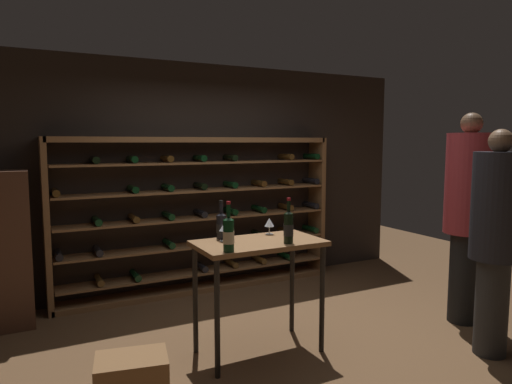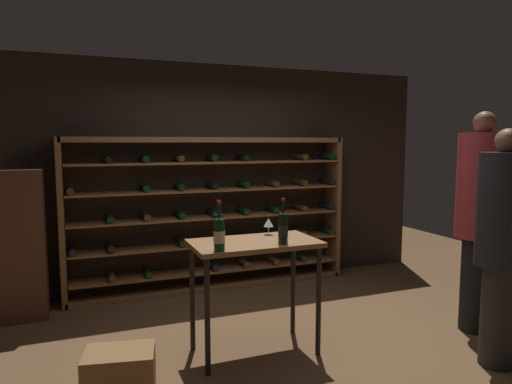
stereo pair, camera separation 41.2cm
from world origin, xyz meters
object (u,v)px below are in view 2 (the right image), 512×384
(person_guest_blue_shirt, at_px, (503,237))
(wine_glass_stemmed_right, at_px, (268,223))
(wine_bottle_green_slim, at_px, (219,225))
(display_cabinet, at_px, (22,245))
(wine_crate, at_px, (120,374))
(tasting_table, at_px, (255,256))
(wine_glass_stemmed_center, at_px, (220,228))
(wine_rack, at_px, (214,214))
(person_guest_khaki, at_px, (480,211))
(wine_bottle_black_capsule, at_px, (283,227))
(wine_bottle_red_label, at_px, (219,233))

(person_guest_blue_shirt, bearing_deg, wine_glass_stemmed_right, -173.67)
(wine_bottle_green_slim, distance_m, wine_glass_stemmed_right, 0.46)
(wine_bottle_green_slim, bearing_deg, display_cabinet, 141.05)
(wine_crate, distance_m, wine_glass_stemmed_right, 1.70)
(wine_bottle_green_slim, xyz_separation_m, wine_glass_stemmed_right, (0.46, -0.02, -0.01))
(tasting_table, bearing_deg, wine_glass_stemmed_center, 155.39)
(wine_rack, xyz_separation_m, person_guest_khaki, (1.95, -2.13, 0.23))
(wine_glass_stemmed_right, bearing_deg, wine_bottle_green_slim, 177.23)
(wine_glass_stemmed_right, distance_m, wine_glass_stemmed_center, 0.49)
(wine_crate, relative_size, display_cabinet, 0.32)
(person_guest_khaki, height_order, wine_bottle_black_capsule, person_guest_khaki)
(wine_glass_stemmed_right, bearing_deg, person_guest_blue_shirt, -36.97)
(tasting_table, relative_size, wine_bottle_green_slim, 3.22)
(person_guest_blue_shirt, distance_m, wine_bottle_green_slim, 2.28)
(wine_rack, distance_m, wine_bottle_black_capsule, 1.99)
(wine_bottle_black_capsule, relative_size, wine_glass_stemmed_center, 2.58)
(wine_glass_stemmed_right, bearing_deg, wine_bottle_red_label, -143.61)
(tasting_table, xyz_separation_m, wine_bottle_red_label, (-0.38, -0.23, 0.27))
(tasting_table, distance_m, wine_bottle_green_slim, 0.41)
(wine_rack, bearing_deg, person_guest_khaki, -47.61)
(wine_rack, relative_size, wine_bottle_black_capsule, 9.16)
(wine_rack, distance_m, wine_crate, 2.58)
(wine_rack, bearing_deg, person_guest_blue_shirt, -60.41)
(wine_glass_stemmed_center, bearing_deg, wine_rack, 75.27)
(wine_crate, bearing_deg, person_guest_blue_shirt, -12.37)
(person_guest_blue_shirt, relative_size, wine_bottle_red_label, 4.95)
(wine_rack, height_order, display_cabinet, wine_rack)
(wine_bottle_black_capsule, bearing_deg, wine_glass_stemmed_center, 144.38)
(wine_rack, height_order, wine_bottle_red_label, wine_rack)
(wine_glass_stemmed_center, bearing_deg, person_guest_blue_shirt, -27.92)
(tasting_table, xyz_separation_m, display_cabinet, (-1.90, 1.56, -0.08))
(tasting_table, height_order, person_guest_blue_shirt, person_guest_blue_shirt)
(person_guest_khaki, distance_m, wine_bottle_black_capsule, 1.96)
(person_guest_blue_shirt, height_order, wine_glass_stemmed_center, person_guest_blue_shirt)
(person_guest_khaki, bearing_deg, display_cabinet, 27.52)
(wine_crate, height_order, wine_bottle_green_slim, wine_bottle_green_slim)
(person_guest_khaki, height_order, wine_crate, person_guest_khaki)
(wine_crate, xyz_separation_m, wine_bottle_red_label, (0.76, 0.07, 0.93))
(wine_bottle_black_capsule, bearing_deg, person_guest_blue_shirt, -25.50)
(wine_crate, distance_m, wine_bottle_green_slim, 1.38)
(wine_crate, xyz_separation_m, display_cabinet, (-0.76, 1.87, 0.59))
(person_guest_khaki, bearing_deg, tasting_table, 43.75)
(tasting_table, height_order, wine_bottle_black_capsule, wine_bottle_black_capsule)
(person_guest_blue_shirt, relative_size, wine_glass_stemmed_center, 13.09)
(tasting_table, distance_m, wine_bottle_black_capsule, 0.37)
(wine_rack, bearing_deg, wine_bottle_green_slim, -104.84)
(person_guest_khaki, bearing_deg, person_guest_blue_shirt, 108.60)
(wine_bottle_black_capsule, height_order, wine_glass_stemmed_center, wine_bottle_black_capsule)
(wine_bottle_black_capsule, xyz_separation_m, wine_bottle_red_label, (-0.55, -0.04, -0.00))
(tasting_table, xyz_separation_m, person_guest_khaki, (2.12, -0.34, 0.31))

